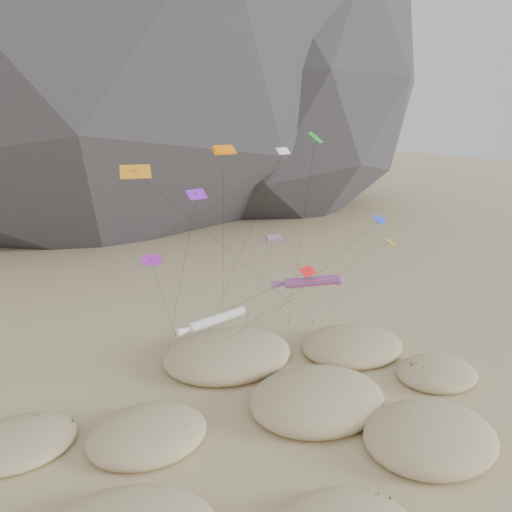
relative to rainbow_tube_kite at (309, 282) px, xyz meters
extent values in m
plane|color=#CCB789|center=(-4.87, -7.63, -12.39)|extent=(500.00, 500.00, 0.00)
ellipsoid|color=black|center=(51.13, 102.37, 25.61)|extent=(130.55, 126.41, 100.00)
ellipsoid|color=#CCB789|center=(4.86, -13.23, -11.60)|extent=(12.81, 10.89, 3.50)
ellipsoid|color=#CCB789|center=(-17.82, -0.72, -11.77)|extent=(11.19, 9.51, 2.74)
ellipsoid|color=#CCB789|center=(-0.82, -3.40, -11.55)|extent=(14.47, 12.30, 3.73)
ellipsoid|color=#CCB789|center=(14.65, -4.82, -11.89)|extent=(9.70, 8.25, 2.21)
ellipsoid|color=#CCB789|center=(-4.91, 9.81, -11.57)|extent=(15.91, 13.52, 3.62)
ellipsoid|color=#CCB789|center=(10.20, 4.88, -11.73)|extent=(13.29, 11.30, 2.91)
ellipsoid|color=#CCB789|center=(-28.47, 3.68, -11.89)|extent=(10.23, 8.70, 2.21)
ellipsoid|color=black|center=(-4.52, -17.03, -11.89)|extent=(1.97, 1.69, 0.59)
ellipsoid|color=black|center=(3.95, -11.47, -11.39)|extent=(3.68, 3.15, 1.10)
ellipsoid|color=black|center=(2.36, -13.96, -11.59)|extent=(2.51, 2.15, 0.75)
ellipsoid|color=black|center=(-16.82, -2.59, -11.59)|extent=(2.67, 2.28, 0.80)
ellipsoid|color=black|center=(-15.33, -1.56, -11.69)|extent=(2.04, 1.75, 0.61)
ellipsoid|color=black|center=(-1.80, -2.68, -11.29)|extent=(2.92, 2.50, 0.88)
ellipsoid|color=black|center=(1.60, -1.53, -11.39)|extent=(2.70, 2.31, 0.81)
ellipsoid|color=black|center=(-3.52, -6.41, -11.49)|extent=(2.45, 2.10, 0.74)
ellipsoid|color=black|center=(12.74, -4.16, -11.79)|extent=(2.35, 2.01, 0.70)
ellipsoid|color=black|center=(-6.49, 9.43, -11.39)|extent=(3.01, 2.57, 0.90)
ellipsoid|color=black|center=(-5.67, 6.34, -11.49)|extent=(2.45, 2.10, 0.73)
ellipsoid|color=black|center=(9.19, 5.19, -11.69)|extent=(2.25, 1.93, 0.68)
ellipsoid|color=black|center=(7.15, 3.17, -11.79)|extent=(2.04, 1.74, 0.61)
ellipsoid|color=black|center=(-27.16, 5.58, -11.89)|extent=(2.36, 2.02, 0.71)
ellipsoid|color=black|center=(-24.91, 3.86, -11.99)|extent=(2.21, 1.90, 0.66)
cylinder|color=#3F2D1E|center=(-9.24, 11.60, -12.24)|extent=(0.08, 0.08, 0.30)
cylinder|color=#3F2D1E|center=(-4.05, 18.29, -12.24)|extent=(0.08, 0.08, 0.30)
cylinder|color=#3F2D1E|center=(-0.29, 15.88, -12.24)|extent=(0.08, 0.08, 0.30)
cylinder|color=#3F2D1E|center=(3.29, 16.76, -12.24)|extent=(0.08, 0.08, 0.30)
cylinder|color=#3F2D1E|center=(7.41, 15.93, -12.24)|extent=(0.08, 0.08, 0.30)
cylinder|color=#3F2D1E|center=(-8.33, 19.48, -12.24)|extent=(0.08, 0.08, 0.30)
cylinder|color=#3F2D1E|center=(10.60, 14.53, -12.24)|extent=(0.08, 0.08, 0.30)
cylinder|color=#3F2D1E|center=(-11.21, 14.12, -12.24)|extent=(0.08, 0.08, 0.30)
cylinder|color=#FE1A50|center=(0.23, -0.14, 0.04)|extent=(5.37, 3.64, 1.58)
sphere|color=#FE1A50|center=(2.63, -1.50, 0.26)|extent=(1.06, 1.06, 1.06)
cone|color=#FE1A50|center=(-2.42, 1.36, -0.24)|extent=(2.44, 1.92, 1.14)
cylinder|color=black|center=(-0.78, 7.91, -6.18)|extent=(2.04, 16.12, 12.44)
cylinder|color=silver|center=(-9.99, 0.85, -2.45)|extent=(5.67, 1.53, 1.27)
sphere|color=silver|center=(-7.23, 1.17, -2.23)|extent=(0.93, 0.93, 0.93)
cone|color=silver|center=(-13.03, 0.50, -2.73)|extent=(2.35, 1.06, 0.95)
cylinder|color=black|center=(-7.24, 9.15, -7.42)|extent=(5.52, 16.62, 9.96)
cube|color=orange|center=(-7.13, 4.83, 13.17)|extent=(2.37, 0.99, 0.71)
cube|color=orange|center=(-7.13, 4.83, 13.36)|extent=(2.01, 0.77, 0.69)
cylinder|color=black|center=(-4.59, 11.28, 0.39)|extent=(5.10, 12.94, 25.58)
cube|color=#FF301A|center=(-1.81, 4.14, 3.84)|extent=(1.99, 0.88, 0.57)
cube|color=#FF301A|center=(-1.81, 4.14, 4.02)|extent=(1.69, 0.70, 0.56)
cylinder|color=black|center=(-0.75, 10.23, -4.27)|extent=(2.16, 12.21, 16.24)
cube|color=green|center=(4.65, 6.47, 14.05)|extent=(2.93, 3.04, 1.11)
cube|color=green|center=(4.65, 6.47, 13.90)|extent=(0.48, 0.48, 0.95)
cylinder|color=black|center=(6.03, 11.20, 0.86)|extent=(2.79, 9.49, 26.40)
cube|color=white|center=(2.63, 10.02, 12.43)|extent=(1.78, 1.07, 0.72)
cube|color=white|center=(2.63, 10.02, 12.28)|extent=(0.24, 0.28, 0.56)
cylinder|color=black|center=(-0.71, 14.15, 0.05)|extent=(6.71, 8.29, 24.78)
cube|color=purple|center=(-9.86, 5.49, 9.01)|extent=(2.20, 1.39, 0.90)
cube|color=purple|center=(-9.86, 5.49, 8.86)|extent=(0.31, 0.37, 0.67)
cylinder|color=black|center=(-10.54, 9.81, -1.67)|extent=(1.38, 8.66, 21.35)
cube|color=orange|center=(-16.22, 3.58, 11.77)|extent=(2.90, 1.88, 1.09)
cube|color=orange|center=(-16.22, 3.58, 11.62)|extent=(0.39, 0.42, 0.89)
cylinder|color=black|center=(-2.81, 9.05, -0.28)|extent=(26.85, 10.98, 24.13)
cube|color=purple|center=(-15.00, 4.62, 3.23)|extent=(2.12, 1.66, 0.81)
cube|color=purple|center=(-15.00, 4.62, 3.08)|extent=(0.32, 0.34, 0.64)
cylinder|color=black|center=(-11.66, 12.05, -4.55)|extent=(6.70, 14.89, 15.59)
cube|color=#1C3EF2|center=(7.25, -1.84, 6.16)|extent=(2.11, 1.90, 0.73)
cube|color=#1C3EF2|center=(7.25, -1.84, 6.01)|extent=(0.31, 0.31, 0.65)
cylinder|color=black|center=(5.27, 7.46, -3.09)|extent=(3.99, 18.62, 18.52)
cube|color=yellow|center=(11.52, 1.07, 2.66)|extent=(1.92, 2.37, 0.72)
cube|color=yellow|center=(11.52, 1.07, 2.51)|extent=(0.27, 0.30, 0.72)
cylinder|color=black|center=(1.14, 6.33, -4.84)|extent=(20.78, 10.56, 15.02)
cube|color=red|center=(-0.46, -0.40, 1.36)|extent=(2.07, 1.56, 0.72)
cube|color=red|center=(-0.46, -0.40, 1.21)|extent=(0.29, 0.28, 0.63)
cylinder|color=black|center=(-4.39, 9.54, -5.49)|extent=(7.90, 19.91, 13.72)
camera|label=1|loc=(-27.21, -40.38, 17.00)|focal=35.00mm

